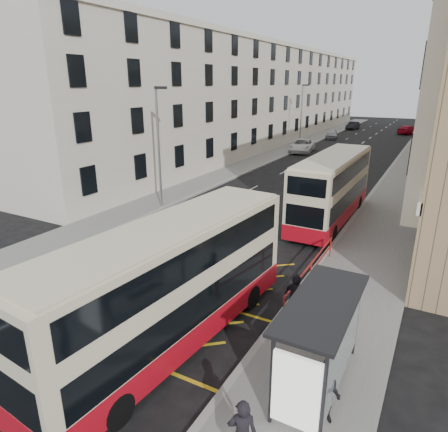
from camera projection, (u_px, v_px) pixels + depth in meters
The scene contains 19 objects.
ground at pixel (105, 313), 15.25m from camera, with size 200.00×200.00×0.00m, color black.
pavement_right at pixel (408, 178), 36.53m from camera, with size 4.00×120.00×0.15m, color slate.
pavement_left at pixel (254, 162), 43.59m from camera, with size 3.00×120.00×0.15m, color slate.
kerb_right at pixel (385, 175), 37.44m from camera, with size 0.25×120.00×0.15m, color gray.
kerb_left at pixel (267, 164), 42.91m from camera, with size 0.25×120.00×0.15m, color gray.
road_markings at pixel (353, 149), 52.67m from camera, with size 10.00×110.00×0.01m, color silver, non-canonical shape.
terrace_left at pixel (263, 96), 57.13m from camera, with size 9.18×79.00×13.25m.
bus_shelter at pixel (322, 333), 10.45m from camera, with size 1.65×4.25×2.70m.
guard_railing at pixel (311, 269), 16.91m from camera, with size 0.06×6.56×1.01m.
street_lamp_near at pixel (159, 141), 26.65m from camera, with size 0.93×0.18×8.00m.
street_lamp_far at pixel (302, 113), 51.60m from camera, with size 0.93×0.18×8.00m.
double_decker_front at pixel (170, 286), 12.82m from camera, with size 3.32×10.78×4.23m.
double_decker_rear at pixel (332, 188), 24.77m from camera, with size 2.52×10.55×4.20m.
pedestrian_mid at pixel (326, 394), 10.01m from camera, with size 0.77×0.60×1.58m, color black.
pedestrian_far at pixel (296, 299), 14.10m from camera, with size 1.10×0.46×1.87m, color black.
white_van at pixel (302, 146), 50.17m from camera, with size 2.70×5.86×1.63m, color silver.
car_silver at pixel (332, 134), 62.27m from camera, with size 1.69×4.19×1.43m, color #A9ABB0.
car_dark at pixel (353, 126), 74.55m from camera, with size 1.50×4.29×1.41m, color black.
car_red at pixel (408, 130), 67.72m from camera, with size 2.02×4.97×1.44m, color #A5051C.
Camera 1 is at (10.37, -9.46, 8.37)m, focal length 32.00 mm.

